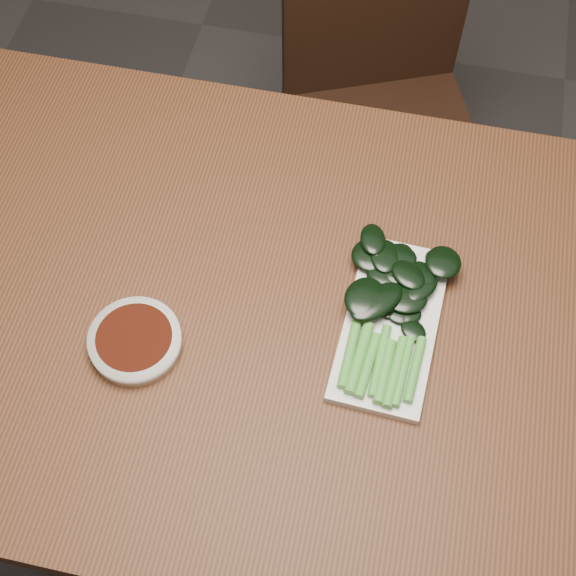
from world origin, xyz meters
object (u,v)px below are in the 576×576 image
(table, at_px, (287,333))
(gai_lan, at_px, (390,296))
(sauce_bowl, at_px, (135,341))
(serving_plate, at_px, (391,325))
(chair_far, at_px, (381,102))

(table, xyz_separation_m, gai_lan, (0.14, 0.04, 0.10))
(sauce_bowl, bearing_deg, serving_plate, 16.87)
(serving_plate, xyz_separation_m, gai_lan, (-0.01, 0.03, 0.02))
(table, height_order, sauce_bowl, sauce_bowl)
(sauce_bowl, relative_size, serving_plate, 0.46)
(sauce_bowl, bearing_deg, table, 27.34)
(gai_lan, bearing_deg, serving_plate, -75.71)
(chair_far, xyz_separation_m, serving_plate, (0.09, -0.66, 0.27))
(gai_lan, bearing_deg, table, -164.70)
(table, height_order, serving_plate, serving_plate)
(chair_far, relative_size, gai_lan, 3.24)
(chair_far, xyz_separation_m, sauce_bowl, (-0.25, -0.76, 0.28))
(table, bearing_deg, serving_plate, 1.59)
(serving_plate, relative_size, gai_lan, 0.98)
(serving_plate, bearing_deg, sauce_bowl, -163.13)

